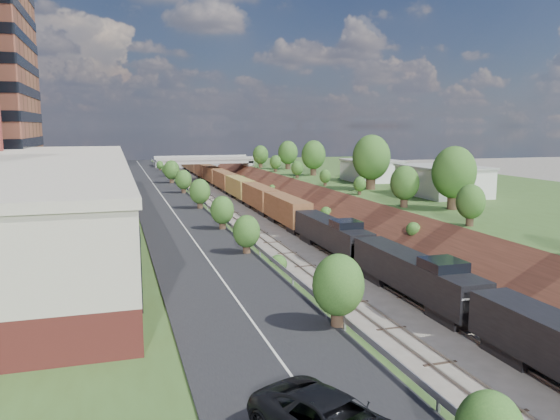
# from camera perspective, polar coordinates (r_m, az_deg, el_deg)

# --- Properties ---
(platform_left) EXTENTS (44.00, 180.00, 5.00)m
(platform_left) POSITION_cam_1_polar(r_m,az_deg,el_deg) (77.92, -24.94, -1.25)
(platform_left) COLOR #3A5322
(platform_left) RESTS_ON ground
(platform_right) EXTENTS (44.00, 180.00, 5.00)m
(platform_right) POSITION_cam_1_polar(r_m,az_deg,el_deg) (94.67, 18.65, 0.75)
(platform_right) COLOR #3A5322
(platform_right) RESTS_ON ground
(embankment_left) EXTENTS (10.00, 180.00, 10.00)m
(embankment_left) POSITION_cam_1_polar(r_m,az_deg,el_deg) (78.33, -8.67, -2.33)
(embankment_left) COLOR brown
(embankment_left) RESTS_ON ground
(embankment_right) EXTENTS (10.00, 180.00, 10.00)m
(embankment_right) POSITION_cam_1_polar(r_m,az_deg,el_deg) (84.26, 6.30, -1.50)
(embankment_right) COLOR brown
(embankment_right) RESTS_ON ground
(rail_left_track) EXTENTS (1.58, 180.00, 0.18)m
(rail_left_track) POSITION_cam_1_polar(r_m,az_deg,el_deg) (79.92, -2.71, -1.95)
(rail_left_track) COLOR gray
(rail_left_track) RESTS_ON ground
(rail_right_track) EXTENTS (1.58, 180.00, 0.18)m
(rail_right_track) POSITION_cam_1_polar(r_m,az_deg,el_deg) (81.33, 0.85, -1.76)
(rail_right_track) COLOR gray
(rail_right_track) RESTS_ON ground
(road) EXTENTS (8.00, 180.00, 0.10)m
(road) POSITION_cam_1_polar(r_m,az_deg,el_deg) (77.02, -12.07, 1.19)
(road) COLOR black
(road) RESTS_ON platform_left
(guardrail) EXTENTS (0.10, 171.00, 0.70)m
(guardrail) POSITION_cam_1_polar(r_m,az_deg,el_deg) (77.22, -9.04, 1.67)
(guardrail) COLOR #99999E
(guardrail) RESTS_ON platform_left
(commercial_building) EXTENTS (14.30, 62.30, 7.00)m
(commercial_building) POSITION_cam_1_polar(r_m,az_deg,el_deg) (54.84, -23.25, 1.31)
(commercial_building) COLOR brown
(commercial_building) RESTS_ON platform_left
(overpass) EXTENTS (24.50, 8.30, 7.40)m
(overpass) POSITION_cam_1_polar(r_m,az_deg,el_deg) (140.20, -7.97, 4.58)
(overpass) COLOR gray
(overpass) RESTS_ON ground
(white_building_near) EXTENTS (9.00, 12.00, 4.00)m
(white_building_near) POSITION_cam_1_polar(r_m,az_deg,el_deg) (82.25, 16.64, 2.86)
(white_building_near) COLOR silver
(white_building_near) RESTS_ON platform_right
(white_building_far) EXTENTS (8.00, 10.00, 3.60)m
(white_building_far) POSITION_cam_1_polar(r_m,az_deg,el_deg) (101.01, 9.50, 4.02)
(white_building_far) COLOR silver
(white_building_far) RESTS_ON platform_right
(tree_right_large) EXTENTS (5.25, 5.25, 7.61)m
(tree_right_large) POSITION_cam_1_polar(r_m,az_deg,el_deg) (68.51, 17.73, 3.70)
(tree_right_large) COLOR #473323
(tree_right_large) RESTS_ON platform_right
(tree_left_crest) EXTENTS (2.45, 2.45, 3.55)m
(tree_left_crest) POSITION_cam_1_polar(r_m,az_deg,el_deg) (38.33, -1.33, -3.13)
(tree_left_crest) COLOR #473323
(tree_left_crest) RESTS_ON platform_left
(freight_train) EXTENTS (2.97, 183.35, 4.55)m
(freight_train) POSITION_cam_1_polar(r_m,az_deg,el_deg) (111.25, -4.15, 2.36)
(freight_train) COLOR black
(freight_train) RESTS_ON ground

